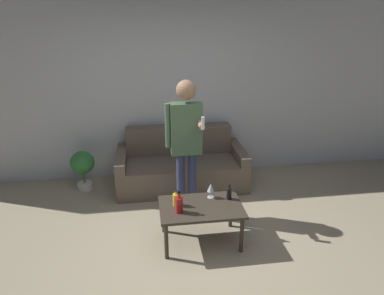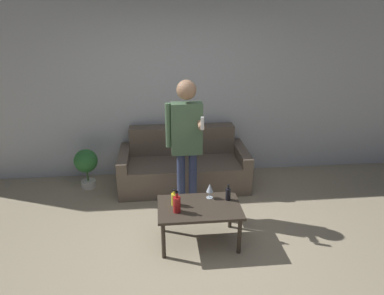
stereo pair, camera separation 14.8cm
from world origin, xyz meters
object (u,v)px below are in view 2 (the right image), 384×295
(couch, at_px, (183,165))
(person_standing_front, at_px, (186,137))
(coffee_table, at_px, (199,211))
(bottle_orange, at_px, (174,199))

(couch, xyz_separation_m, person_standing_front, (-0.02, -0.82, 0.74))
(coffee_table, relative_size, person_standing_front, 0.53)
(coffee_table, distance_m, person_standing_front, 0.88)
(couch, height_order, person_standing_front, person_standing_front)
(couch, xyz_separation_m, bottle_orange, (-0.20, -1.37, 0.24))
(bottle_orange, bearing_deg, coffee_table, -11.93)
(couch, height_order, coffee_table, couch)
(couch, xyz_separation_m, coffee_table, (0.07, -1.43, 0.11))
(couch, relative_size, coffee_table, 2.05)
(coffee_table, distance_m, bottle_orange, 0.30)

